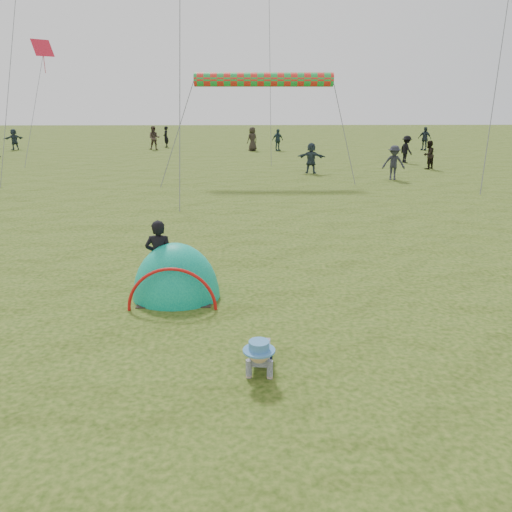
{
  "coord_description": "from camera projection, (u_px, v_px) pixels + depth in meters",
  "views": [
    {
      "loc": [
        0.79,
        -6.88,
        3.85
      ],
      "look_at": [
        1.0,
        2.09,
        1.0
      ],
      "focal_mm": 35.0,
      "sensor_mm": 36.0,
      "label": 1
    }
  ],
  "objects": [
    {
      "name": "ground",
      "position": [
        195.0,
        359.0,
        7.7
      ],
      "size": [
        140.0,
        140.0,
        0.0
      ],
      "primitive_type": "plane",
      "color": "#193408"
    },
    {
      "name": "crawling_toddler",
      "position": [
        260.0,
        353.0,
        7.24
      ],
      "size": [
        0.65,
        0.88,
        0.64
      ],
      "primitive_type": null,
      "rotation": [
        0.0,
        0.0,
        -0.09
      ],
      "color": "black",
      "rests_on": "ground"
    },
    {
      "name": "popup_tent",
      "position": [
        177.0,
        297.0,
        10.1
      ],
      "size": [
        1.75,
        1.44,
        2.26
      ],
      "primitive_type": "ellipsoid",
      "rotation": [
        0.0,
        0.0,
        -0.0
      ],
      "color": "#007D6D",
      "rests_on": "ground"
    },
    {
      "name": "standing_adult",
      "position": [
        160.0,
        258.0,
        10.03
      ],
      "size": [
        0.59,
        0.41,
        1.56
      ],
      "primitive_type": "imported",
      "rotation": [
        0.0,
        0.0,
        3.08
      ],
      "color": "black",
      "rests_on": "ground"
    },
    {
      "name": "crowd_person_0",
      "position": [
        166.0,
        137.0,
        40.57
      ],
      "size": [
        0.45,
        0.64,
        1.67
      ],
      "primitive_type": "imported",
      "rotation": [
        0.0,
        0.0,
        4.81
      ],
      "color": "black",
      "rests_on": "ground"
    },
    {
      "name": "crowd_person_1",
      "position": [
        428.0,
        155.0,
        28.05
      ],
      "size": [
        0.98,
        0.94,
        1.58
      ],
      "primitive_type": "imported",
      "rotation": [
        0.0,
        0.0,
        3.78
      ],
      "color": "black",
      "rests_on": "ground"
    },
    {
      "name": "crowd_person_2",
      "position": [
        278.0,
        140.0,
        37.83
      ],
      "size": [
        1.02,
        0.82,
        1.62
      ],
      "primitive_type": "imported",
      "rotation": [
        0.0,
        0.0,
        0.53
      ],
      "color": "#253B43",
      "rests_on": "ground"
    },
    {
      "name": "crowd_person_3",
      "position": [
        394.0,
        163.0,
        24.34
      ],
      "size": [
        1.18,
        0.83,
        1.66
      ],
      "primitive_type": "imported",
      "rotation": [
        0.0,
        0.0,
        6.07
      ],
      "color": "#25262F",
      "rests_on": "ground"
    },
    {
      "name": "crowd_person_4",
      "position": [
        252.0,
        139.0,
        37.87
      ],
      "size": [
        1.03,
        0.96,
        1.77
      ],
      "primitive_type": "imported",
      "rotation": [
        0.0,
        0.0,
        3.75
      ],
      "color": "black",
      "rests_on": "ground"
    },
    {
      "name": "crowd_person_5",
      "position": [
        311.0,
        158.0,
        26.49
      ],
      "size": [
        1.56,
        0.79,
        1.61
      ],
      "primitive_type": "imported",
      "rotation": [
        0.0,
        0.0,
        2.92
      ],
      "color": "#2F3C48",
      "rests_on": "ground"
    },
    {
      "name": "crowd_person_8",
      "position": [
        425.0,
        139.0,
        38.24
      ],
      "size": [
        1.03,
        1.03,
        1.75
      ],
      "primitive_type": "imported",
      "rotation": [
        0.0,
        0.0,
        5.5
      ],
      "color": "#212B36",
      "rests_on": "ground"
    },
    {
      "name": "crowd_person_9",
      "position": [
        406.0,
        149.0,
        30.78
      ],
      "size": [
        0.87,
        1.19,
        1.65
      ],
      "primitive_type": "imported",
      "rotation": [
        0.0,
        0.0,
        1.83
      ],
      "color": "black",
      "rests_on": "ground"
    },
    {
      "name": "crowd_person_11",
      "position": [
        14.0,
        139.0,
        38.5
      ],
      "size": [
        1.41,
        1.36,
        1.6
      ],
      "primitive_type": "imported",
      "rotation": [
        0.0,
        0.0,
        3.89
      ],
      "color": "#2A3742",
      "rests_on": "ground"
    },
    {
      "name": "crowd_person_13",
      "position": [
        154.0,
        138.0,
        38.6
      ],
      "size": [
        0.9,
        0.71,
        1.78
      ],
      "primitive_type": "imported",
      "rotation": [
        0.0,
        0.0,
        0.04
      ],
      "color": "#45362F",
      "rests_on": "ground"
    },
    {
      "name": "rainbow_tube_kite",
      "position": [
        264.0,
        80.0,
        23.15
      ],
      "size": [
        6.46,
        0.64,
        0.64
      ],
      "primitive_type": "cylinder",
      "rotation": [
        0.0,
        1.57,
        0.0
      ],
      "color": "red"
    },
    {
      "name": "diamond_kite_0",
      "position": [
        42.0,
        48.0,
        31.58
      ],
      "size": [
        1.28,
        1.28,
        1.05
      ],
      "primitive_type": "plane",
      "rotation": [
        1.05,
        0.0,
        0.79
      ],
      "color": "red"
    }
  ]
}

